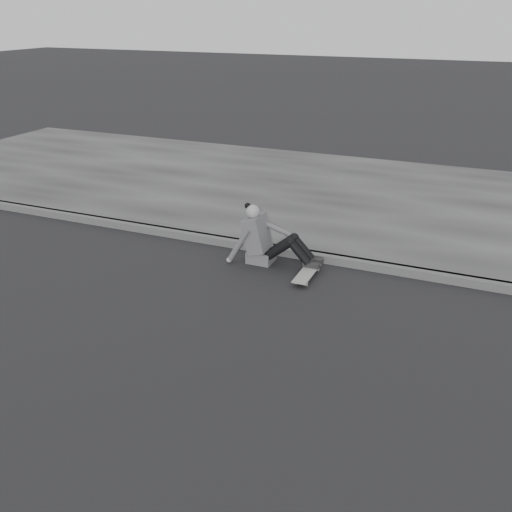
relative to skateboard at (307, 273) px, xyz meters
The scene contains 5 objects.
ground 2.52m from the skateboard, 51.41° to the right, with size 80.00×80.00×0.00m, color black.
curb 1.69m from the skateboard, 21.27° to the left, with size 24.00×0.16×0.12m, color #4A4A4A.
sidewalk 3.96m from the skateboard, 66.61° to the left, with size 24.00×6.00×0.12m, color #393939.
skateboard is the anchor object (origin of this frame).
seated_woman 0.83m from the skateboard, 161.47° to the left, with size 1.38×0.46×0.88m.
Camera 1 is at (0.56, -4.89, 3.45)m, focal length 40.00 mm.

